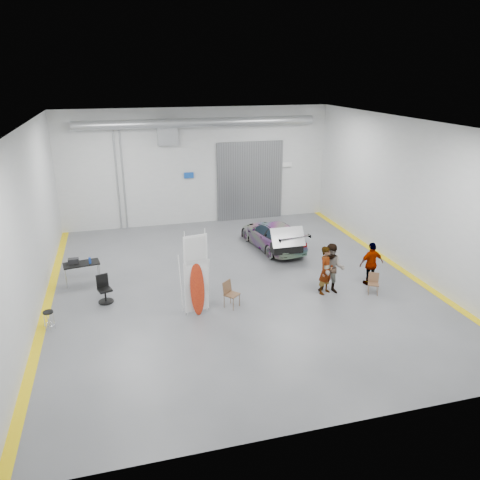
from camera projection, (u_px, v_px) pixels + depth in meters
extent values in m
plane|color=#57585E|center=(237.00, 283.00, 17.97)|extent=(16.00, 16.00, 0.00)
cube|color=silver|center=(29.00, 224.00, 15.24)|extent=(0.02, 16.00, 6.00)
cube|color=silver|center=(406.00, 196.00, 18.64)|extent=(0.02, 16.00, 6.00)
cube|color=silver|center=(198.00, 167.00, 24.20)|extent=(14.00, 0.02, 6.00)
cube|color=silver|center=(334.00, 312.00, 9.68)|extent=(14.00, 0.02, 6.00)
cube|color=white|center=(237.00, 123.00, 15.92)|extent=(14.00, 16.00, 0.02)
cube|color=slate|center=(250.00, 181.00, 25.12)|extent=(3.60, 0.12, 4.20)
cube|color=#92969A|center=(167.00, 133.00, 23.15)|extent=(1.00, 0.50, 1.20)
cylinder|color=#92969A|center=(199.00, 123.00, 22.87)|extent=(11.90, 0.44, 0.44)
cube|color=#1448A7|center=(189.00, 175.00, 24.15)|extent=(0.50, 0.04, 0.30)
cube|color=white|center=(286.00, 164.00, 25.33)|extent=(0.70, 0.04, 0.25)
cylinder|color=#92969A|center=(124.00, 181.00, 23.38)|extent=(0.08, 0.08, 5.00)
cylinder|color=#92969A|center=(117.00, 181.00, 23.30)|extent=(0.08, 0.08, 5.00)
cube|color=yellow|center=(47.00, 305.00, 16.30)|extent=(0.30, 16.00, 0.01)
cube|color=yellow|center=(395.00, 265.00, 19.63)|extent=(0.30, 16.00, 0.01)
imported|color=white|center=(273.00, 235.00, 21.39)|extent=(2.32, 4.44, 1.23)
imported|color=#996D53|center=(326.00, 270.00, 16.88)|extent=(0.79, 0.71, 1.81)
imported|color=#446D7D|center=(332.00, 269.00, 16.92)|extent=(1.15, 1.06, 1.89)
imported|color=brown|center=(371.00, 264.00, 17.61)|extent=(1.00, 0.45, 1.69)
cube|color=white|center=(195.00, 287.00, 15.42)|extent=(0.83, 0.18, 1.78)
ellipsoid|color=#DD4313|center=(196.00, 289.00, 15.36)|extent=(0.53, 0.32, 1.88)
cube|color=white|center=(194.00, 249.00, 14.94)|extent=(0.80, 0.18, 0.94)
cylinder|color=white|center=(184.00, 274.00, 15.16)|extent=(0.02, 0.02, 2.96)
cylinder|color=white|center=(205.00, 272.00, 15.33)|extent=(0.02, 0.02, 2.96)
cube|color=brown|center=(232.00, 294.00, 16.01)|extent=(0.61, 0.61, 0.04)
cube|color=brown|center=(230.00, 286.00, 16.11)|extent=(0.39, 0.36, 0.42)
cube|color=brown|center=(373.00, 284.00, 16.98)|extent=(0.49, 0.48, 0.04)
cube|color=brown|center=(372.00, 277.00, 17.06)|extent=(0.37, 0.23, 0.35)
cylinder|color=black|center=(48.00, 312.00, 14.53)|extent=(0.31, 0.31, 0.05)
torus|color=silver|center=(50.00, 324.00, 14.67)|extent=(0.33, 0.33, 0.02)
cylinder|color=#92969A|center=(65.00, 278.00, 17.45)|extent=(0.03, 0.03, 0.79)
cylinder|color=#92969A|center=(99.00, 275.00, 17.74)|extent=(0.03, 0.03, 0.79)
cylinder|color=#92969A|center=(67.00, 273.00, 17.95)|extent=(0.03, 0.03, 0.79)
cylinder|color=#92969A|center=(99.00, 269.00, 18.24)|extent=(0.03, 0.03, 0.79)
cube|color=black|center=(81.00, 264.00, 17.70)|extent=(1.40, 0.85, 0.04)
cylinder|color=#1B3EA2|center=(90.00, 260.00, 17.63)|extent=(0.09, 0.09, 0.24)
cube|color=black|center=(73.00, 261.00, 17.64)|extent=(0.38, 0.24, 0.20)
cylinder|color=black|center=(106.00, 301.00, 16.47)|extent=(0.53, 0.53, 0.04)
cylinder|color=black|center=(105.00, 296.00, 16.40)|extent=(0.06, 0.06, 0.45)
cube|color=black|center=(105.00, 290.00, 16.32)|extent=(0.55, 0.55, 0.07)
cube|color=black|center=(104.00, 280.00, 16.41)|extent=(0.41, 0.18, 0.47)
cube|color=silver|center=(288.00, 235.00, 19.48)|extent=(1.43, 0.87, 0.04)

